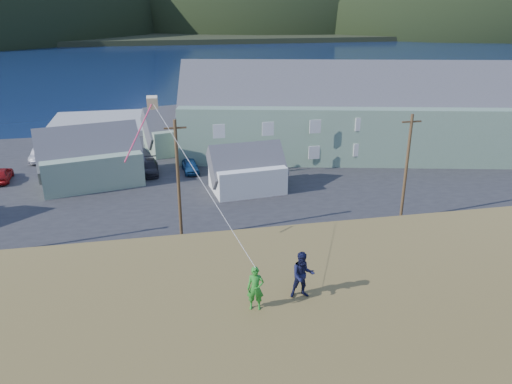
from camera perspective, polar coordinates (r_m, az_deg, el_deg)
ground at (r=37.68m, az=-4.12°, el=-6.11°), size 900.00×900.00×0.00m
grass_strip at (r=35.91m, az=-3.70°, el=-7.49°), size 110.00×8.00×0.10m
waterfront_lot at (r=53.26m, az=-6.47°, el=2.28°), size 72.00×36.00×0.12m
wharf at (r=75.19m, az=-12.69°, el=7.85°), size 26.00×14.00×0.90m
far_shore at (r=363.62m, az=-11.19°, el=18.39°), size 900.00×320.00×2.00m
far_hills at (r=315.46m, az=-4.25°, el=18.50°), size 760.00×265.00×143.00m
lodge at (r=58.70m, az=9.92°, el=8.90°), size 38.43×18.39×13.04m
shed_palegreen_near at (r=51.51m, az=-18.44°, el=3.67°), size 10.79×8.01×7.07m
shed_white at (r=47.13m, az=-1.03°, el=2.56°), size 7.47×5.37×5.57m
shed_palegreen_far at (r=61.01m, az=-7.96°, el=7.09°), size 10.88×7.81×6.59m
utility_poles at (r=37.06m, az=-7.08°, el=1.08°), size 33.10×0.24×9.26m
parked_cars at (r=57.15m, az=-16.22°, el=3.67°), size 25.81×12.65×1.46m
kite_flyer_green at (r=17.46m, az=-0.07°, el=-10.95°), size 0.66×0.52×1.62m
kite_flyer_navy at (r=18.13m, az=5.35°, el=-9.43°), size 0.91×0.73×1.78m
kite_rig at (r=21.75m, az=-11.85°, el=9.29°), size 2.17×3.80×8.89m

